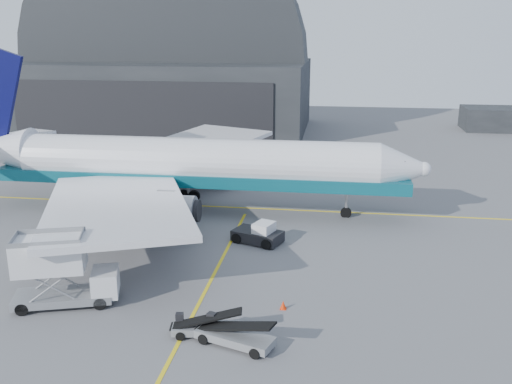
% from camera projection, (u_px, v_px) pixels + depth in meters
% --- Properties ---
extents(ground, '(200.00, 200.00, 0.00)m').
position_uv_depth(ground, '(203.00, 296.00, 39.05)').
color(ground, '#565659').
rests_on(ground, ground).
extents(taxi_lines, '(80.00, 42.12, 0.02)m').
position_uv_depth(taxi_lines, '(236.00, 233.00, 51.09)').
color(taxi_lines, yellow).
rests_on(taxi_lines, ground).
extents(hangar, '(50.00, 28.30, 28.00)m').
position_uv_depth(hangar, '(165.00, 75.00, 101.17)').
color(hangar, black).
rests_on(hangar, ground).
extents(distant_bldg_a, '(14.00, 8.00, 4.00)m').
position_uv_depth(distant_bldg_a, '(502.00, 130.00, 102.28)').
color(distant_bldg_a, black).
rests_on(distant_bldg_a, ground).
extents(airliner, '(48.51, 47.04, 17.02)m').
position_uv_depth(airliner, '(179.00, 164.00, 56.25)').
color(airliner, white).
rests_on(airliner, ground).
extents(catering_truck, '(7.18, 4.40, 4.64)m').
position_uv_depth(catering_truck, '(60.00, 272.00, 37.20)').
color(catering_truck, gray).
rests_on(catering_truck, ground).
extents(pushback_tug, '(4.64, 3.61, 1.90)m').
position_uv_depth(pushback_tug, '(259.00, 234.00, 48.60)').
color(pushback_tug, black).
rests_on(pushback_tug, ground).
extents(belt_loader_a, '(4.38, 1.97, 1.64)m').
position_uv_depth(belt_loader_a, '(205.00, 327.00, 34.00)').
color(belt_loader_a, gray).
rests_on(belt_loader_a, ground).
extents(belt_loader_b, '(4.99, 2.97, 1.88)m').
position_uv_depth(belt_loader_b, '(234.00, 336.00, 32.92)').
color(belt_loader_b, gray).
rests_on(belt_loader_b, ground).
extents(traffic_cone, '(0.41, 0.41, 0.59)m').
position_uv_depth(traffic_cone, '(283.00, 305.00, 37.17)').
color(traffic_cone, '#EF3007').
rests_on(traffic_cone, ground).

